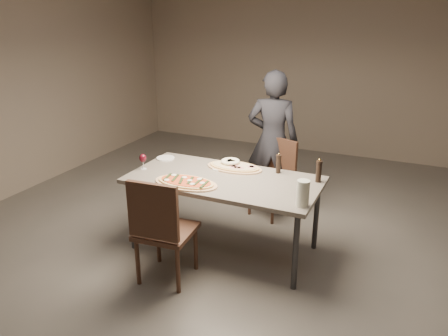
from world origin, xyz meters
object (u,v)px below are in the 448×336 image
at_px(chair_near, 161,226).
at_px(chair_far, 276,173).
at_px(dining_table, 224,184).
at_px(zucchini_pizza, 186,182).
at_px(carafe, 303,193).
at_px(ham_pizza, 234,167).
at_px(bread_basket, 230,162).
at_px(diner, 273,140).
at_px(pepper_mill_left, 278,164).

height_order(chair_near, chair_far, chair_near).
bearing_deg(dining_table, zucchini_pizza, -132.24).
height_order(carafe, chair_near, chair_near).
bearing_deg(dining_table, ham_pizza, 92.47).
height_order(bread_basket, chair_far, chair_far).
relative_size(bread_basket, chair_far, 0.22).
bearing_deg(carafe, chair_far, 116.09).
height_order(dining_table, chair_near, chair_near).
bearing_deg(chair_far, dining_table, 98.79).
bearing_deg(ham_pizza, chair_far, 56.60).
distance_m(chair_far, diner, 0.39).
distance_m(bread_basket, carafe, 1.10).
bearing_deg(bread_basket, dining_table, -76.93).
distance_m(ham_pizza, chair_near, 1.07).
bearing_deg(zucchini_pizza, chair_far, 54.80).
relative_size(ham_pizza, diner, 0.35).
xyz_separation_m(dining_table, ham_pizza, (-0.01, 0.28, 0.07)).
height_order(bread_basket, chair_near, chair_near).
distance_m(zucchini_pizza, carafe, 1.09).
bearing_deg(carafe, diner, 116.84).
xyz_separation_m(bread_basket, pepper_mill_left, (0.50, 0.02, 0.05)).
bearing_deg(diner, dining_table, 75.99).
distance_m(dining_table, carafe, 0.90).
bearing_deg(pepper_mill_left, carafe, -57.39).
height_order(dining_table, bread_basket, bread_basket).
xyz_separation_m(bread_basket, chair_far, (0.28, 0.66, -0.30)).
xyz_separation_m(chair_near, chair_far, (0.45, 1.73, -0.06)).
height_order(chair_near, diner, diner).
bearing_deg(diner, pepper_mill_left, 102.30).
bearing_deg(chair_far, zucchini_pizza, 90.59).
bearing_deg(diner, zucchini_pizza, 67.05).
xyz_separation_m(bread_basket, carafe, (0.90, -0.61, 0.07)).
xyz_separation_m(carafe, diner, (-0.74, 1.46, -0.05)).
relative_size(carafe, chair_near, 0.22).
xyz_separation_m(zucchini_pizza, pepper_mill_left, (0.68, 0.62, 0.08)).
bearing_deg(carafe, zucchini_pizza, 179.25).
distance_m(zucchini_pizza, diner, 1.49).
bearing_deg(chair_far, carafe, 136.61).
height_order(pepper_mill_left, carafe, carafe).
relative_size(chair_near, chair_far, 1.12).
height_order(ham_pizza, chair_near, chair_near).
bearing_deg(pepper_mill_left, bread_basket, -177.38).
bearing_deg(bread_basket, carafe, -34.19).
distance_m(dining_table, diner, 1.18).
relative_size(zucchini_pizza, bread_basket, 3.22).
bearing_deg(carafe, chair_near, -157.14).
distance_m(pepper_mill_left, chair_near, 1.31).
distance_m(dining_table, bread_basket, 0.34).
xyz_separation_m(ham_pizza, chair_near, (-0.23, -1.03, -0.22)).
height_order(dining_table, pepper_mill_left, pepper_mill_left).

